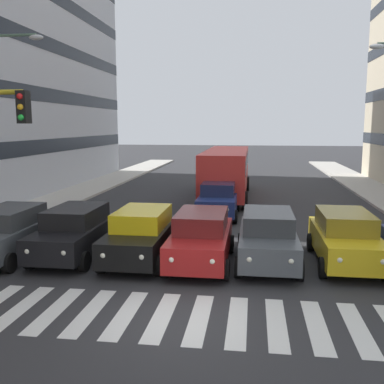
% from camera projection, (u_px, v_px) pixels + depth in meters
% --- Properties ---
extents(ground_plane, '(180.00, 180.00, 0.00)m').
position_uv_depth(ground_plane, '(181.00, 317.00, 10.44)').
color(ground_plane, '#2D2D30').
extents(crosswalk_markings, '(10.35, 2.80, 0.01)m').
position_uv_depth(crosswalk_markings, '(181.00, 317.00, 10.44)').
color(crosswalk_markings, silver).
rests_on(crosswalk_markings, ground_plane).
extents(car_1, '(2.02, 4.44, 1.72)m').
position_uv_depth(car_1, '(345.00, 238.00, 14.35)').
color(car_1, gold).
rests_on(car_1, ground_plane).
extents(car_2, '(2.02, 4.44, 1.72)m').
position_uv_depth(car_2, '(268.00, 237.00, 14.39)').
color(car_2, '#474C51').
rests_on(car_2, ground_plane).
extents(car_3, '(2.02, 4.44, 1.72)m').
position_uv_depth(car_3, '(201.00, 237.00, 14.37)').
color(car_3, maroon).
rests_on(car_3, ground_plane).
extents(car_4, '(2.02, 4.44, 1.72)m').
position_uv_depth(car_4, '(142.00, 234.00, 14.77)').
color(car_4, black).
rests_on(car_4, ground_plane).
extents(car_5, '(2.02, 4.44, 1.72)m').
position_uv_depth(car_5, '(75.00, 231.00, 15.18)').
color(car_5, black).
rests_on(car_5, ground_plane).
extents(car_6, '(2.02, 4.44, 1.72)m').
position_uv_depth(car_6, '(8.00, 232.00, 15.06)').
color(car_6, '#474C51').
rests_on(car_6, ground_plane).
extents(car_row2_0, '(2.02, 4.44, 1.72)m').
position_uv_depth(car_row2_0, '(218.00, 199.00, 21.85)').
color(car_row2_0, navy).
rests_on(car_row2_0, ground_plane).
extents(bus_behind_traffic, '(2.78, 10.50, 3.00)m').
position_uv_depth(bus_behind_traffic, '(227.00, 168.00, 27.33)').
color(bus_behind_traffic, red).
rests_on(bus_behind_traffic, ground_plane).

